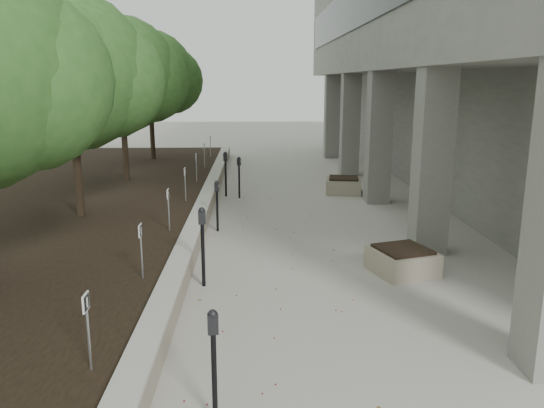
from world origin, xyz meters
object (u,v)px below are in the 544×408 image
object	(u,v)px
crabapple_tree_5	(150,95)
parking_meter_5	(226,174)
parking_meter_4	(239,178)
planter_front	(402,260)
crabapple_tree_4	(122,99)
parking_meter_3	(217,206)
crabapple_tree_3	(72,106)
parking_meter_2	(203,247)
parking_meter_1	(214,366)
planter_back	(343,185)

from	to	relation	value
crabapple_tree_5	parking_meter_5	xyz separation A→B (m)	(3.45, -6.01, -2.38)
crabapple_tree_5	parking_meter_4	size ratio (longest dim) A/B	4.02
parking_meter_4	planter_front	size ratio (longest dim) A/B	1.22
crabapple_tree_4	parking_meter_3	xyz separation A→B (m)	(3.45, -5.19, -2.47)
crabapple_tree_3	parking_meter_3	bearing A→B (deg)	-3.09
parking_meter_5	parking_meter_4	bearing A→B (deg)	-31.47
parking_meter_5	parking_meter_2	bearing A→B (deg)	-88.10
parking_meter_1	parking_meter_2	xyz separation A→B (m)	(-0.49, 4.05, 0.08)
parking_meter_3	parking_meter_5	xyz separation A→B (m)	(0.00, 4.18, 0.09)
parking_meter_1	planter_front	bearing A→B (deg)	44.68
crabapple_tree_3	crabapple_tree_4	world-z (taller)	same
parking_meter_4	parking_meter_5	size ratio (longest dim) A/B	0.91
parking_meter_2	planter_front	world-z (taller)	parking_meter_2
parking_meter_2	parking_meter_4	xyz separation A→B (m)	(0.46, 7.59, -0.07)
crabapple_tree_3	parking_meter_5	bearing A→B (deg)	49.16
parking_meter_3	crabapple_tree_3	bearing A→B (deg)	-177.04
crabapple_tree_5	planter_front	bearing A→B (deg)	-61.31
parking_meter_5	crabapple_tree_4	bearing A→B (deg)	165.73
planter_front	planter_back	size ratio (longest dim) A/B	0.96
parking_meter_1	planter_back	world-z (taller)	parking_meter_1
crabapple_tree_5	parking_meter_3	distance (m)	11.03
parking_meter_1	parking_meter_4	xyz separation A→B (m)	(-0.03, 11.64, 0.01)
planter_front	planter_back	xyz separation A→B (m)	(0.11, 7.75, 0.01)
crabapple_tree_3	parking_meter_3	distance (m)	4.24
crabapple_tree_5	parking_meter_1	world-z (taller)	crabapple_tree_5
crabapple_tree_4	planter_back	xyz separation A→B (m)	(7.40, -0.57, -2.85)
crabapple_tree_3	parking_meter_1	xyz separation A→B (m)	(3.93, -7.95, -2.45)
crabapple_tree_4	parking_meter_3	distance (m)	6.70
planter_back	parking_meter_1	bearing A→B (deg)	-105.69
parking_meter_5	parking_meter_3	bearing A→B (deg)	-88.01
parking_meter_4	parking_meter_5	distance (m)	0.54
crabapple_tree_5	parking_meter_4	world-z (taller)	crabapple_tree_5
crabapple_tree_3	crabapple_tree_4	size ratio (longest dim) A/B	1.00
parking_meter_1	parking_meter_4	distance (m)	11.64
crabapple_tree_4	crabapple_tree_5	xyz separation A→B (m)	(0.00, 5.00, 0.00)
crabapple_tree_3	planter_back	world-z (taller)	crabapple_tree_3
parking_meter_1	parking_meter_5	size ratio (longest dim) A/B	0.90
planter_back	parking_meter_2	bearing A→B (deg)	-115.51
parking_meter_4	parking_meter_5	bearing A→B (deg)	164.09
parking_meter_2	planter_back	distance (m)	9.23
parking_meter_5	planter_back	bearing A→B (deg)	8.36
crabapple_tree_5	parking_meter_3	xyz separation A→B (m)	(3.45, -10.19, -2.47)
crabapple_tree_3	parking_meter_2	distance (m)	5.71
crabapple_tree_3	parking_meter_5	xyz separation A→B (m)	(3.45, 3.99, -2.38)
crabapple_tree_4	crabapple_tree_5	bearing A→B (deg)	90.00
crabapple_tree_3	crabapple_tree_5	xyz separation A→B (m)	(0.00, 10.00, 0.00)
planter_back	parking_meter_5	bearing A→B (deg)	-173.66
parking_meter_4	planter_front	xyz separation A→B (m)	(3.40, -7.02, -0.42)
planter_front	crabapple_tree_4	bearing A→B (deg)	131.23
crabapple_tree_5	crabapple_tree_4	bearing A→B (deg)	-90.00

